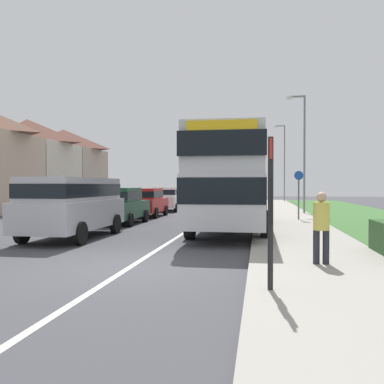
# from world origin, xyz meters

# --- Properties ---
(ground_plane) EXTENTS (120.00, 120.00, 0.00)m
(ground_plane) POSITION_xyz_m (0.00, 0.00, 0.00)
(ground_plane) COLOR #424247
(lane_marking_centre) EXTENTS (0.14, 60.00, 0.01)m
(lane_marking_centre) POSITION_xyz_m (0.00, 8.00, 0.00)
(lane_marking_centre) COLOR silver
(lane_marking_centre) RESTS_ON ground_plane
(pavement_near_side) EXTENTS (3.20, 68.00, 0.12)m
(pavement_near_side) POSITION_xyz_m (4.20, 6.00, 0.06)
(pavement_near_side) COLOR #9E998E
(pavement_near_side) RESTS_ON ground_plane
(double_decker_bus) EXTENTS (2.80, 9.76, 3.70)m
(double_decker_bus) POSITION_xyz_m (1.76, 7.59, 2.14)
(double_decker_bus) COLOR #BCBCC1
(double_decker_bus) RESTS_ON ground_plane
(parked_van_silver) EXTENTS (2.11, 5.02, 2.07)m
(parked_van_silver) POSITION_xyz_m (-3.47, 4.50, 1.24)
(parked_van_silver) COLOR #B7B7BC
(parked_van_silver) RESTS_ON ground_plane
(parked_car_dark_green) EXTENTS (1.93, 4.01, 1.69)m
(parked_car_dark_green) POSITION_xyz_m (-3.62, 9.68, 0.93)
(parked_car_dark_green) COLOR #19472D
(parked_car_dark_green) RESTS_ON ground_plane
(parked_car_red) EXTENTS (1.91, 3.92, 1.64)m
(parked_car_red) POSITION_xyz_m (-3.62, 14.26, 0.90)
(parked_car_red) COLOR #B21E1E
(parked_car_red) RESTS_ON ground_plane
(parked_car_white) EXTENTS (1.92, 4.02, 1.68)m
(parked_car_white) POSITION_xyz_m (-3.56, 19.55, 0.92)
(parked_car_white) COLOR silver
(parked_car_white) RESTS_ON ground_plane
(pedestrian_at_stop) EXTENTS (0.34, 0.34, 1.67)m
(pedestrian_at_stop) POSITION_xyz_m (4.14, 0.40, 0.98)
(pedestrian_at_stop) COLOR #23232D
(pedestrian_at_stop) RESTS_ON ground_plane
(bus_stop_sign) EXTENTS (0.09, 0.52, 2.60)m
(bus_stop_sign) POSITION_xyz_m (3.00, -1.98, 1.54)
(bus_stop_sign) COLOR black
(bus_stop_sign) RESTS_ON ground_plane
(cycle_route_sign) EXTENTS (0.44, 0.08, 2.52)m
(cycle_route_sign) POSITION_xyz_m (4.75, 12.18, 1.43)
(cycle_route_sign) COLOR slate
(cycle_route_sign) RESTS_ON ground_plane
(street_lamp_mid) EXTENTS (1.14, 0.20, 7.26)m
(street_lamp_mid) POSITION_xyz_m (5.42, 17.12, 4.18)
(street_lamp_mid) COLOR slate
(street_lamp_mid) RESTS_ON ground_plane
(street_lamp_far) EXTENTS (1.14, 0.20, 8.22)m
(street_lamp_far) POSITION_xyz_m (5.39, 36.48, 4.67)
(street_lamp_far) COLOR slate
(street_lamp_far) RESTS_ON ground_plane
(house_terrace_far_side) EXTENTS (6.62, 24.49, 7.10)m
(house_terrace_far_side) POSITION_xyz_m (-15.53, 18.68, 3.55)
(house_terrace_far_side) COLOR tan
(house_terrace_far_side) RESTS_ON ground_plane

